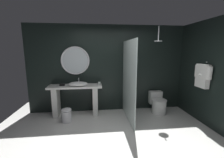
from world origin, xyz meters
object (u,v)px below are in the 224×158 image
Objects in this scene: vessel_sink at (78,84)px; hanging_bathrobe at (203,75)px; waste_bin at (67,115)px; toilet at (158,104)px; rain_shower_head at (158,40)px; tumbler_cup at (99,83)px; round_wall_mirror at (75,61)px; tissue_box at (62,85)px.

vessel_sink is 3.25m from hanging_bathrobe.
waste_bin is (-3.41, 0.43, -1.06)m from hanging_bathrobe.
rain_shower_head is at bearing -135.57° from toilet.
tumbler_cup is 0.20× the size of rain_shower_head.
tumbler_cup is at bearing 27.53° from waste_bin.
rain_shower_head is at bearing -5.66° from vessel_sink.
vessel_sink is 0.65× the size of round_wall_mirror.
hanging_bathrobe is 1.01× the size of toilet.
hanging_bathrobe is 1.74× the size of waste_bin.
rain_shower_head is 3.16m from waste_bin.
hanging_bathrobe is 1.47m from toilet.
rain_shower_head is at bearing -5.65° from tissue_box.
vessel_sink reaches higher than toilet.
vessel_sink is 0.90m from waste_bin.
waste_bin is at bearing -106.41° from round_wall_mirror.
hanging_bathrobe is (3.12, -0.84, 0.32)m from vessel_sink.
tissue_box is 0.35× the size of waste_bin.
waste_bin is at bearing -172.35° from toilet.
round_wall_mirror is at bearing 31.25° from tissue_box.
hanging_bathrobe is (2.53, -0.89, 0.33)m from tumbler_cup.
tissue_box is at bearing -148.75° from round_wall_mirror.
hanging_bathrobe is at bearing -45.57° from toilet.
round_wall_mirror is (0.36, 0.22, 0.66)m from tissue_box.
toilet is (1.76, -0.10, -0.65)m from tumbler_cup.
round_wall_mirror is 1.55m from waste_bin.
rain_shower_head is 0.64× the size of toilet.
round_wall_mirror is at bearing 73.59° from waste_bin.
vessel_sink is 0.83× the size of hanging_bathrobe.
vessel_sink is 1.44× the size of waste_bin.
vessel_sink is at bearing -71.85° from round_wall_mirror.
toilet is at bearing -7.51° from round_wall_mirror.
round_wall_mirror is at bearing 162.30° from tumbler_cup.
vessel_sink is 2.52m from rain_shower_head.
rain_shower_head reaches higher than waste_bin.
toilet is (2.36, -0.06, -0.66)m from vessel_sink.
hanging_bathrobe reaches higher than tissue_box.
waste_bin is (-0.20, -0.68, -1.38)m from round_wall_mirror.
hanging_bathrobe is at bearing -7.13° from waste_bin.
round_wall_mirror is 2.78m from toilet.
round_wall_mirror is 1.28× the size of toilet.
waste_bin is at bearing -175.48° from rain_shower_head.
toilet is at bearing 44.43° from rain_shower_head.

